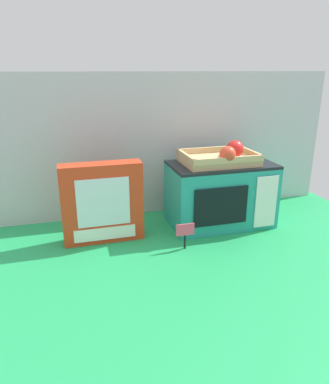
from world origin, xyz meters
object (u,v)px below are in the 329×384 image
food_groups_crate (222,157)px  price_sign (185,232)px  cookie_set_box (102,203)px  toy_microwave (220,194)px

food_groups_crate → price_sign: bearing=-140.9°
price_sign → cookie_set_box: bearing=150.6°
toy_microwave → price_sign: toy_microwave is taller
food_groups_crate → price_sign: size_ratio=2.93×
food_groups_crate → price_sign: (-0.21, -0.17, -0.23)m
toy_microwave → price_sign: (-0.22, -0.18, -0.07)m
toy_microwave → food_groups_crate: 0.16m
price_sign → toy_microwave: bearing=40.0°
food_groups_crate → toy_microwave: bearing=62.5°
toy_microwave → food_groups_crate: size_ratio=1.46×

